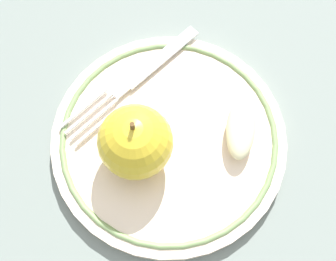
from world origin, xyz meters
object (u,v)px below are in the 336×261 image
Objects in this scene: apple_red_whole at (135,142)px; apple_slice_front at (241,129)px; fork at (138,78)px; plate at (168,141)px.

apple_red_whole is 1.21× the size of apple_slice_front.
apple_slice_front is 0.12m from fork.
plate is at bearing 71.59° from fork.
fork is at bearing 63.48° from plate.
plate is at bearing -22.61° from apple_red_whole.
fork reaches higher than plate.
apple_red_whole is (-0.03, 0.01, 0.04)m from plate.
plate is 3.01× the size of apple_red_whole.
apple_red_whole is at bearing 47.46° from fork.
fork is (-0.02, 0.11, -0.01)m from apple_slice_front.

